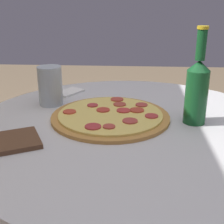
{
  "coord_description": "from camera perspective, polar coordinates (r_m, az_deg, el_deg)",
  "views": [
    {
      "loc": [
        -0.83,
        0.0,
        1.06
      ],
      "look_at": [
        0.04,
        0.06,
        0.73
      ],
      "focal_mm": 50.0,
      "sensor_mm": 36.0,
      "label": 1
    }
  ],
  "objects": [
    {
      "name": "drinking_glass",
      "position": [
        1.05,
        -10.96,
        4.73
      ],
      "size": [
        0.08,
        0.08,
        0.13
      ],
      "color": "#ADBCC6",
      "rests_on": "table"
    },
    {
      "name": "beer_bottle",
      "position": [
        0.9,
        15.57,
        4.16
      ],
      "size": [
        0.06,
        0.06,
        0.27
      ],
      "color": "#144C23",
      "rests_on": "table"
    },
    {
      "name": "napkin",
      "position": [
        1.18,
        -7.57,
        3.62
      ],
      "size": [
        0.12,
        0.11,
        0.01
      ],
      "color": "white",
      "rests_on": "table"
    },
    {
      "name": "pizza",
      "position": [
        0.93,
        0.04,
        -0.69
      ],
      "size": [
        0.35,
        0.35,
        0.02
      ],
      "color": "#B77F3D",
      "rests_on": "table"
    },
    {
      "name": "table",
      "position": [
        0.98,
        3.38,
        -11.45
      ],
      "size": [
        0.94,
        0.94,
        0.71
      ],
      "color": "silver",
      "rests_on": "ground_plane"
    },
    {
      "name": "pizza_paddle",
      "position": [
        0.81,
        -19.34,
        -5.4
      ],
      "size": [
        0.17,
        0.25,
        0.02
      ],
      "rotation": [
        0.0,
        0.0,
        2.04
      ],
      "color": "brown",
      "rests_on": "table"
    }
  ]
}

